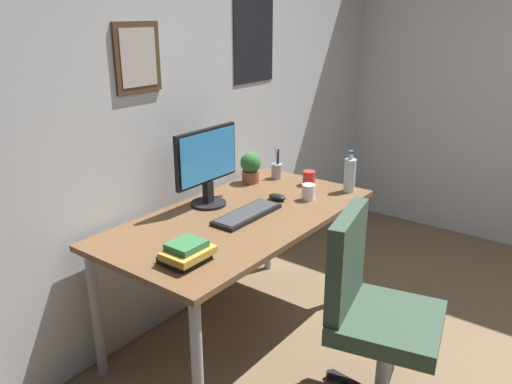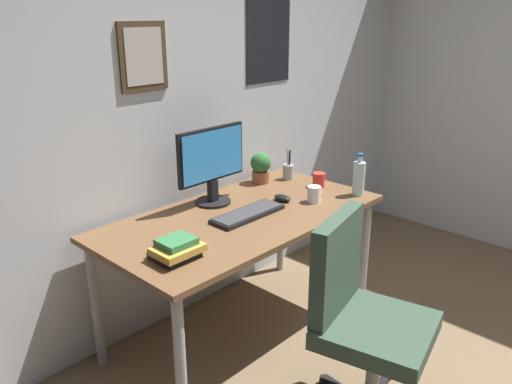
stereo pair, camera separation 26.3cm
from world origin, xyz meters
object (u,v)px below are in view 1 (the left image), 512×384
at_px(computer_mouse, 277,197).
at_px(water_bottle, 350,175).
at_px(monitor, 207,164).
at_px(book_stack_left, 187,253).
at_px(coffee_mug_near, 309,178).
at_px(potted_plant, 250,166).
at_px(office_chair, 371,305).
at_px(pen_cup, 277,170).
at_px(keyboard, 247,214).
at_px(coffee_mug_far, 309,192).

height_order(computer_mouse, water_bottle, water_bottle).
xyz_separation_m(monitor, book_stack_left, (-0.57, -0.39, -0.20)).
distance_m(coffee_mug_near, potted_plant, 0.38).
height_order(office_chair, pen_cup, office_chair).
bearing_deg(keyboard, computer_mouse, 2.79).
bearing_deg(water_bottle, book_stack_left, 173.93).
height_order(office_chair, coffee_mug_near, office_chair).
bearing_deg(keyboard, potted_plant, 35.89).
bearing_deg(pen_cup, coffee_mug_near, -87.33).
bearing_deg(computer_mouse, keyboard, -177.21).
bearing_deg(book_stack_left, water_bottle, -6.07).
height_order(potted_plant, book_stack_left, potted_plant).
bearing_deg(coffee_mug_far, coffee_mug_near, 30.82).
bearing_deg(water_bottle, potted_plant, 111.23).
height_order(monitor, computer_mouse, monitor).
xyz_separation_m(water_bottle, coffee_mug_near, (-0.04, 0.26, -0.06)).
distance_m(keyboard, pen_cup, 0.68).
xyz_separation_m(monitor, keyboard, (-0.01, -0.28, -0.23)).
xyz_separation_m(keyboard, coffee_mug_near, (0.64, 0.01, 0.03)).
bearing_deg(office_chair, pen_cup, 54.61).
distance_m(coffee_mug_far, potted_plant, 0.47).
xyz_separation_m(potted_plant, book_stack_left, (-1.03, -0.44, -0.06)).
height_order(coffee_mug_near, book_stack_left, book_stack_left).
xyz_separation_m(office_chair, keyboard, (0.09, 0.77, 0.22)).
relative_size(office_chair, monitor, 2.07).
relative_size(water_bottle, coffee_mug_far, 2.19).
relative_size(office_chair, computer_mouse, 8.64).
distance_m(keyboard, book_stack_left, 0.58).
bearing_deg(water_bottle, coffee_mug_far, 156.52).
xyz_separation_m(pen_cup, book_stack_left, (-1.20, -0.36, -0.01)).
bearing_deg(water_bottle, monitor, 142.28).
bearing_deg(pen_cup, keyboard, -158.38).
distance_m(office_chair, book_stack_left, 0.85).
height_order(monitor, pen_cup, monitor).
xyz_separation_m(monitor, computer_mouse, (0.29, -0.27, -0.22)).
distance_m(keyboard, water_bottle, 0.73).
height_order(keyboard, computer_mouse, computer_mouse).
relative_size(office_chair, pen_cup, 4.75).
bearing_deg(computer_mouse, coffee_mug_near, -0.44).
relative_size(computer_mouse, water_bottle, 0.44).
relative_size(monitor, pen_cup, 2.30).
relative_size(computer_mouse, book_stack_left, 0.52).
distance_m(coffee_mug_far, pen_cup, 0.44).
relative_size(computer_mouse, coffee_mug_near, 0.96).
height_order(office_chair, book_stack_left, office_chair).
height_order(keyboard, book_stack_left, book_stack_left).
bearing_deg(book_stack_left, coffee_mug_near, 5.79).
relative_size(coffee_mug_far, book_stack_left, 0.55).
bearing_deg(monitor, keyboard, -91.08).
height_order(water_bottle, coffee_mug_far, water_bottle).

